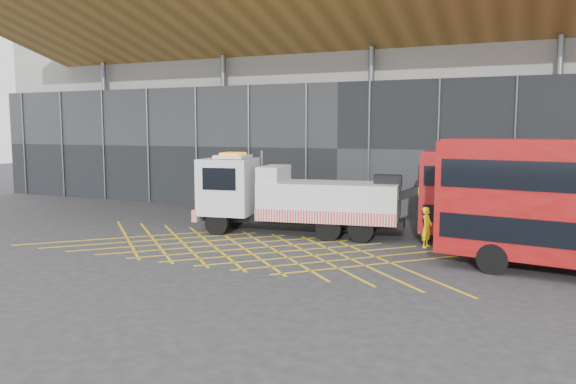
% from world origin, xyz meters
% --- Properties ---
extents(ground_plane, '(120.00, 120.00, 0.00)m').
position_xyz_m(ground_plane, '(0.00, 0.00, 0.00)').
color(ground_plane, '#29292C').
extents(road_markings, '(19.96, 7.16, 0.01)m').
position_xyz_m(road_markings, '(1.60, 0.00, 0.01)').
color(road_markings, yellow).
rests_on(road_markings, ground_plane).
extents(construction_building, '(55.00, 23.97, 18.00)m').
position_xyz_m(construction_building, '(1.92, 18.40, 8.98)').
color(construction_building, gray).
rests_on(construction_building, ground_plane).
extents(recovery_truck, '(11.76, 4.10, 4.08)m').
position_xyz_m(recovery_truck, '(2.05, 3.93, 1.88)').
color(recovery_truck, black).
rests_on(recovery_truck, ground_plane).
extents(bus_towed, '(10.45, 3.19, 4.19)m').
position_xyz_m(bus_towed, '(13.32, 5.52, 2.32)').
color(bus_towed, maroon).
rests_on(bus_towed, ground_plane).
extents(worker, '(0.54, 0.72, 1.78)m').
position_xyz_m(worker, '(8.79, 3.50, 0.89)').
color(worker, yellow).
rests_on(worker, ground_plane).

